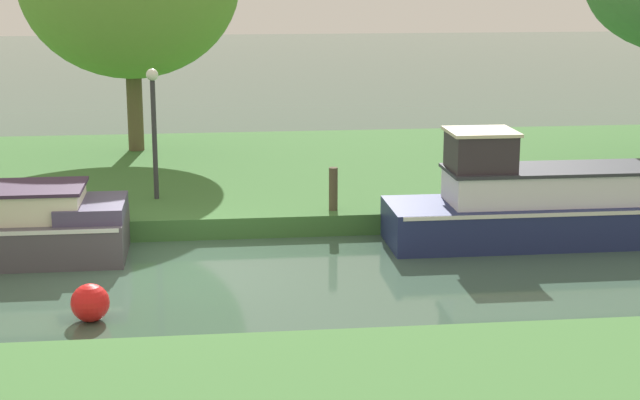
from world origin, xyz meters
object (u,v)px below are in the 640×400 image
(lamp_post, at_px, (154,116))
(mooring_post_far, at_px, (333,189))
(channel_buoy, at_px, (90,303))
(navy_barge, at_px, (632,204))

(lamp_post, xyz_separation_m, mooring_post_far, (3.42, -1.39, -1.26))
(channel_buoy, bearing_deg, lamp_post, 83.31)
(lamp_post, height_order, mooring_post_far, lamp_post)
(mooring_post_far, xyz_separation_m, channel_buoy, (-4.13, -4.67, -0.54))
(mooring_post_far, bearing_deg, navy_barge, -13.07)
(channel_buoy, bearing_deg, navy_barge, 19.58)
(navy_barge, height_order, lamp_post, lamp_post)
(navy_barge, distance_m, lamp_post, 9.35)
(navy_barge, xyz_separation_m, mooring_post_far, (-5.44, 1.26, 0.15))
(lamp_post, distance_m, channel_buoy, 6.36)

